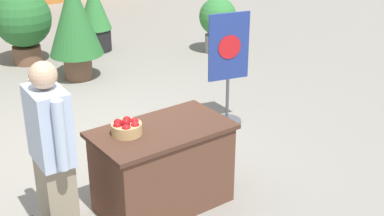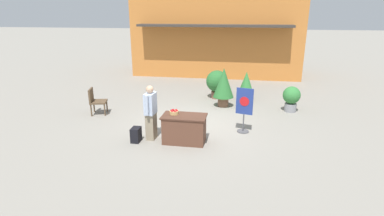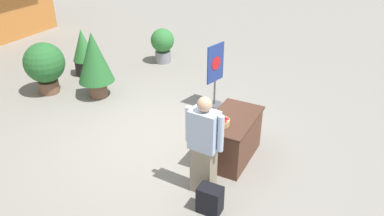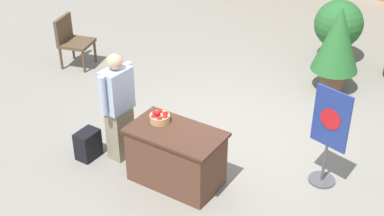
{
  "view_description": "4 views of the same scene",
  "coord_description": "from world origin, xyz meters",
  "views": [
    {
      "loc": [
        -2.33,
        -4.88,
        2.86
      ],
      "look_at": [
        0.3,
        -1.3,
        0.91
      ],
      "focal_mm": 50.0,
      "sensor_mm": 36.0,
      "label": 1
    },
    {
      "loc": [
        1.53,
        -9.02,
        3.54
      ],
      "look_at": [
        0.16,
        -1.08,
        0.96
      ],
      "focal_mm": 28.0,
      "sensor_mm": 36.0,
      "label": 2
    },
    {
      "loc": [
        -5.1,
        -3.12,
        3.86
      ],
      "look_at": [
        0.04,
        -0.49,
        0.74
      ],
      "focal_mm": 35.0,
      "sensor_mm": 36.0,
      "label": 3
    },
    {
      "loc": [
        3.22,
        -5.96,
        4.53
      ],
      "look_at": [
        0.05,
        -1.02,
        1.03
      ],
      "focal_mm": 50.0,
      "sensor_mm": 36.0,
      "label": 4
    }
  ],
  "objects": [
    {
      "name": "apple_basket",
      "position": [
        -0.33,
        -1.21,
        0.86
      ],
      "size": [
        0.26,
        0.26,
        0.16
      ],
      "color": "tan",
      "rests_on": "display_table"
    },
    {
      "name": "potted_plant_far_right",
      "position": [
        3.34,
        2.1,
        0.55
      ],
      "size": [
        0.64,
        0.64,
        0.95
      ],
      "color": "gray",
      "rests_on": "ground_plane"
    },
    {
      "name": "backpack",
      "position": [
        -1.39,
        -1.51,
        0.21
      ],
      "size": [
        0.24,
        0.34,
        0.42
      ],
      "color": "black",
      "rests_on": "ground_plane"
    },
    {
      "name": "potted_plant_near_right",
      "position": [
        0.45,
        3.47,
        0.7
      ],
      "size": [
        0.91,
        0.91,
        1.2
      ],
      "color": "brown",
      "rests_on": "ground_plane"
    },
    {
      "name": "potted_plant_far_left",
      "position": [
        1.68,
        3.44,
        0.62
      ],
      "size": [
        0.57,
        0.57,
        1.2
      ],
      "color": "black",
      "rests_on": "ground_plane"
    },
    {
      "name": "ground_plane",
      "position": [
        0.0,
        0.0,
        0.0
      ],
      "size": [
        120.0,
        120.0,
        0.0
      ],
      "primitive_type": "plane",
      "color": "gray"
    },
    {
      "name": "display_table",
      "position": [
        -0.03,
        -1.29,
        0.4
      ],
      "size": [
        1.24,
        0.71,
        0.8
      ],
      "color": "brown",
      "rests_on": "ground_plane"
    },
    {
      "name": "poster_board",
      "position": [
        1.62,
        -0.24,
        0.74
      ],
      "size": [
        0.51,
        0.36,
        1.39
      ],
      "rotation": [
        0.0,
        0.0,
        -1.82
      ],
      "color": "#4C4C51",
      "rests_on": "ground_plane"
    },
    {
      "name": "person_visitor",
      "position": [
        -1.02,
        -1.23,
        0.81
      ],
      "size": [
        0.29,
        0.61,
        1.6
      ],
      "rotation": [
        0.0,
        0.0,
        -0.06
      ],
      "color": "gray",
      "rests_on": "ground_plane"
    },
    {
      "name": "potted_plant_near_left",
      "position": [
        0.81,
        2.32,
        0.89
      ],
      "size": [
        0.8,
        0.8,
        1.52
      ],
      "color": "brown",
      "rests_on": "ground_plane"
    }
  ]
}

